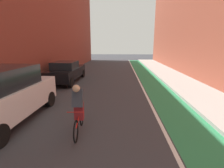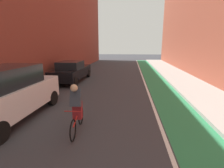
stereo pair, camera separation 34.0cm
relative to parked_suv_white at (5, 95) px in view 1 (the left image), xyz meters
name	(u,v)px [view 1 (the left image)]	position (x,y,z in m)	size (l,w,h in m)	color
ground_plane	(105,87)	(3.07, 5.20, -1.02)	(79.50, 79.50, 0.00)	#38383D
bike_lane_paint	(151,81)	(6.38, 7.20, -1.01)	(1.60, 36.14, 0.00)	#2D8451
lane_divider_stripe	(139,81)	(5.48, 7.20, -1.01)	(0.12, 36.14, 0.00)	white
sidewalk_right	(179,81)	(8.46, 7.20, -0.95)	(2.56, 36.14, 0.14)	#A8A59E
building_facade_left	(25,4)	(-2.85, 7.18, 4.52)	(4.15, 36.14, 11.07)	brown
parked_suv_white	(5,95)	(0.00, 0.00, 0.00)	(1.96, 4.33, 1.98)	silver
parked_sedan_black	(66,71)	(0.00, 6.78, -0.23)	(1.84, 4.75, 1.53)	black
cyclist_mid	(78,107)	(2.77, -0.64, -0.17)	(0.48, 1.69, 1.60)	black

